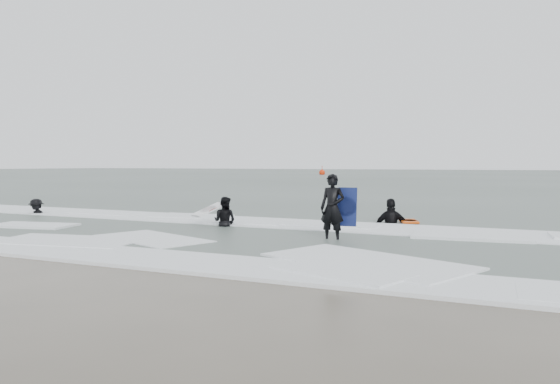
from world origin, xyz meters
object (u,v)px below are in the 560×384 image
at_px(surfer_breaker, 36,215).
at_px(buoy, 322,172).
at_px(surfer_centre, 332,242).
at_px(surfer_right_near, 391,225).
at_px(surfer_wading, 225,228).

height_order(surfer_breaker, buoy, buoy).
height_order(surfer_centre, surfer_right_near, surfer_right_near).
bearing_deg(surfer_wading, surfer_centre, 158.54).
relative_size(surfer_centre, surfer_wading, 1.14).
xyz_separation_m(surfer_centre, surfer_wading, (-3.91, 1.35, 0.00)).
distance_m(surfer_centre, surfer_wading, 4.13).
distance_m(surfer_centre, buoy, 78.08).
bearing_deg(buoy, surfer_centre, -68.62).
relative_size(surfer_breaker, buoy, 0.89).
xyz_separation_m(surfer_wading, buoy, (-24.56, 71.35, 0.42)).
height_order(surfer_wading, surfer_breaker, surfer_wading).
height_order(surfer_centre, surfer_breaker, surfer_centre).
bearing_deg(surfer_wading, surfer_breaker, -4.45).
bearing_deg(surfer_right_near, buoy, -93.00).
relative_size(surfer_centre, buoy, 1.03).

